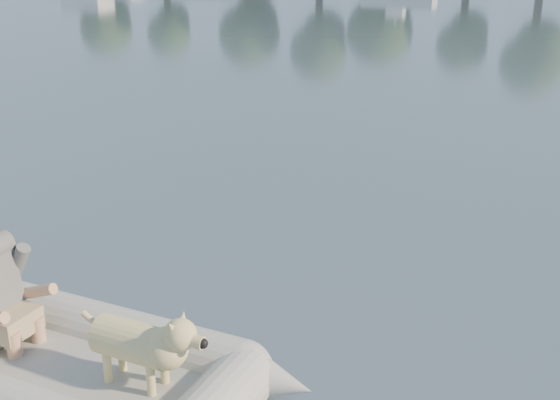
% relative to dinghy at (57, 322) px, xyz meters
% --- Properties ---
extents(water, '(160.00, 160.00, 0.00)m').
position_rel_dinghy_xyz_m(water, '(0.76, 0.58, -0.64)').
color(water, slate).
rests_on(water, ground).
extents(dinghy, '(5.24, 3.81, 1.48)m').
position_rel_dinghy_xyz_m(dinghy, '(0.00, 0.00, 0.00)').
color(dinghy, '#9B9B96').
rests_on(dinghy, water).
extents(dog, '(1.04, 0.47, 0.67)m').
position_rel_dinghy_xyz_m(dog, '(0.70, -0.03, -0.08)').
color(dog, '#D6C07B').
rests_on(dog, dinghy).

